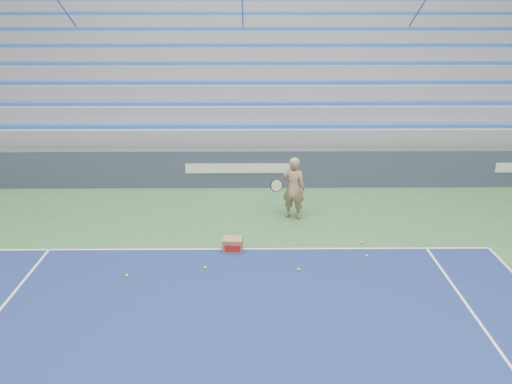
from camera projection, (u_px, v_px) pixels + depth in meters
sponsor_barrier at (242, 168)px, 14.40m from camera, size 30.00×0.32×1.10m
bleachers at (244, 77)px, 19.10m from camera, size 31.00×9.15×7.30m
tennis_player at (293, 188)px, 12.19m from camera, size 0.94×0.90×1.57m
ball_box at (233, 245)px, 10.72m from camera, size 0.43×0.35×0.31m
tennis_ball_0 at (205, 268)px, 10.04m from camera, size 0.07×0.07×0.07m
tennis_ball_1 at (299, 269)px, 9.98m from camera, size 0.07×0.07×0.07m
tennis_ball_2 at (361, 243)px, 11.09m from camera, size 0.07×0.07×0.07m
tennis_ball_3 at (127, 276)px, 9.75m from camera, size 0.07×0.07×0.07m
tennis_ball_4 at (367, 256)px, 10.51m from camera, size 0.07×0.07×0.07m
tennis_ball_5 at (232, 251)px, 10.70m from camera, size 0.07×0.07×0.07m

